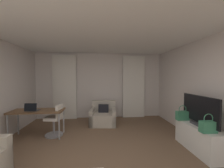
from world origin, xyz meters
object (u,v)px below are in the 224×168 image
(armchair, at_px, (103,116))
(tv_console, at_px, (199,138))
(desk, at_px, (37,113))
(tv_flatscreen, at_px, (199,111))
(handbag_primary, at_px, (182,115))
(handbag_secondary, at_px, (208,126))
(laptop, at_px, (32,109))
(desk_chair, at_px, (55,122))

(armchair, distance_m, tv_console, 2.90)
(desk, bearing_deg, tv_console, -15.87)
(tv_console, bearing_deg, tv_flatscreen, 90.00)
(handbag_primary, height_order, handbag_secondary, same)
(desk, distance_m, handbag_secondary, 4.06)
(desk, bearing_deg, armchair, 26.85)
(handbag_secondary, bearing_deg, laptop, 159.94)
(tv_flatscreen, xyz_separation_m, handbag_secondary, (-0.13, -0.41, -0.19))
(laptop, height_order, tv_console, laptop)
(armchair, xyz_separation_m, laptop, (-1.94, -1.00, 0.53))
(desk, bearing_deg, tv_flatscreen, -15.53)
(handbag_primary, xyz_separation_m, handbag_secondary, (0.02, -0.80, 0.00))
(tv_flatscreen, height_order, handbag_primary, tv_flatscreen)
(desk, distance_m, tv_console, 4.07)
(laptop, distance_m, handbag_secondary, 4.13)
(desk, relative_size, handbag_primary, 3.72)
(desk_chair, height_order, tv_console, desk_chair)
(armchair, height_order, desk, armchair)
(desk_chair, height_order, laptop, laptop)
(desk, relative_size, tv_flatscreen, 1.27)
(desk, distance_m, desk_chair, 0.53)
(tv_console, bearing_deg, armchair, 135.43)
(desk_chair, height_order, handbag_secondary, handbag_secondary)
(desk, bearing_deg, handbag_primary, -10.42)
(desk_chair, distance_m, laptop, 0.69)
(laptop, xyz_separation_m, handbag_primary, (3.86, -0.62, -0.09))
(tv_console, relative_size, tv_flatscreen, 1.07)
(handbag_primary, bearing_deg, tv_console, -70.96)
(handbag_secondary, bearing_deg, tv_console, 71.67)
(desk, xyz_separation_m, desk_chair, (0.45, 0.04, -0.28))
(handbag_primary, bearing_deg, desk_chair, 167.54)
(armchair, distance_m, tv_flatscreen, 2.95)
(armchair, xyz_separation_m, desk_chair, (-1.38, -0.89, 0.13))
(handbag_secondary, bearing_deg, desk, 158.46)
(armchair, height_order, handbag_secondary, handbag_secondary)
(desk, height_order, laptop, laptop)
(tv_flatscreen, bearing_deg, tv_console, -90.00)
(desk, height_order, tv_console, desk)
(armchair, xyz_separation_m, handbag_primary, (1.92, -1.62, 0.44))
(desk_chair, relative_size, handbag_secondary, 2.39)
(desk, relative_size, handbag_secondary, 3.72)
(desk_chair, xyz_separation_m, tv_flatscreen, (3.45, -1.12, 0.49))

